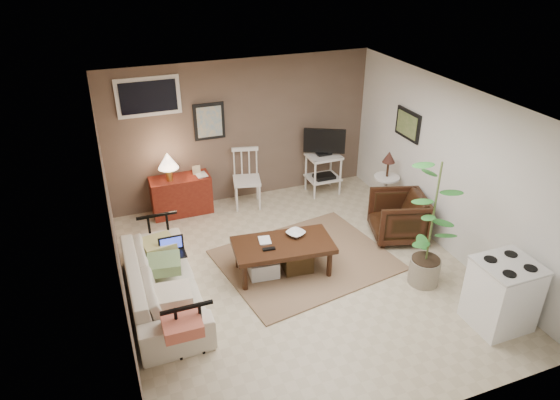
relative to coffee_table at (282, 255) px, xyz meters
name	(u,v)px	position (x,y,z in m)	size (l,w,h in m)	color
floor	(299,274)	(0.20, -0.13, -0.28)	(5.00, 5.00, 0.00)	#C1B293
art_back	(209,121)	(-0.35, 2.35, 1.17)	(0.50, 0.03, 0.60)	black
art_right	(408,125)	(2.42, 0.92, 1.24)	(0.03, 0.60, 0.45)	black
window	(148,97)	(-1.25, 2.35, 1.67)	(0.96, 0.03, 0.60)	silver
rug	(306,260)	(0.41, 0.14, -0.27)	(2.29, 1.83, 0.02)	#81624B
coffee_table	(282,255)	(0.00, 0.00, 0.00)	(1.39, 0.82, 0.50)	#361D0E
sofa	(162,276)	(-1.60, -0.06, 0.13)	(2.10, 0.61, 0.82)	beige
sofa_pillows	(169,280)	(-1.55, -0.30, 0.22)	(0.40, 1.99, 0.14)	#F5E6CB
sofa_end_rails	(172,277)	(-1.48, -0.06, 0.07)	(0.56, 2.09, 0.70)	black
laptop	(172,249)	(-1.40, 0.30, 0.25)	(0.32, 0.23, 0.22)	black
red_console	(180,192)	(-0.96, 2.15, 0.10)	(0.96, 0.43, 1.11)	maroon
spindle_chair	(247,180)	(0.14, 2.03, 0.18)	(0.53, 0.53, 0.98)	silver
tv_stand	(324,160)	(1.54, 1.99, 0.35)	(0.65, 0.46, 1.19)	silver
side_table	(387,175)	(2.18, 0.97, 0.40)	(0.41, 0.41, 1.09)	silver
armchair	(398,215)	(1.95, 0.23, 0.11)	(0.76, 0.71, 0.78)	black
potted_plant	(432,221)	(1.67, -0.87, 0.66)	(0.44, 0.44, 1.78)	#9E917E
stove	(502,294)	(2.02, -1.84, 0.15)	(0.66, 0.61, 0.86)	white
bowl	(296,228)	(0.24, 0.12, 0.31)	(0.24, 0.06, 0.24)	#361D0E
book_table	(259,235)	(-0.28, 0.15, 0.30)	(0.16, 0.02, 0.21)	#361D0E
book_console	(196,170)	(-0.68, 2.10, 0.47)	(0.17, 0.02, 0.23)	#361D0E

